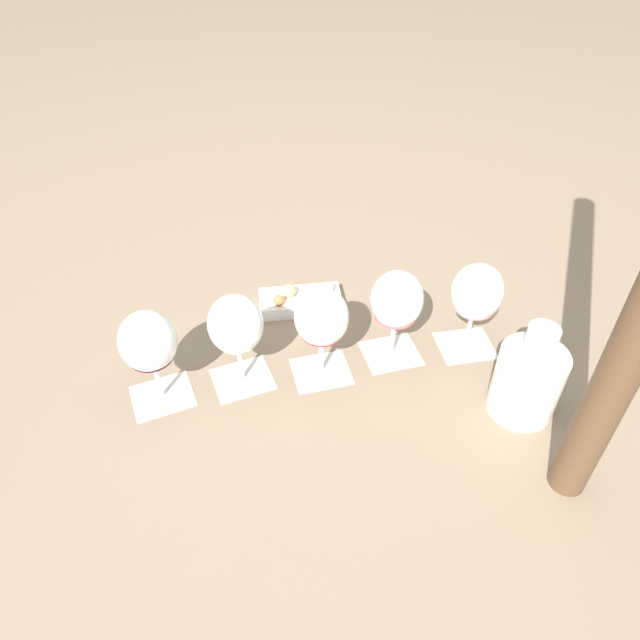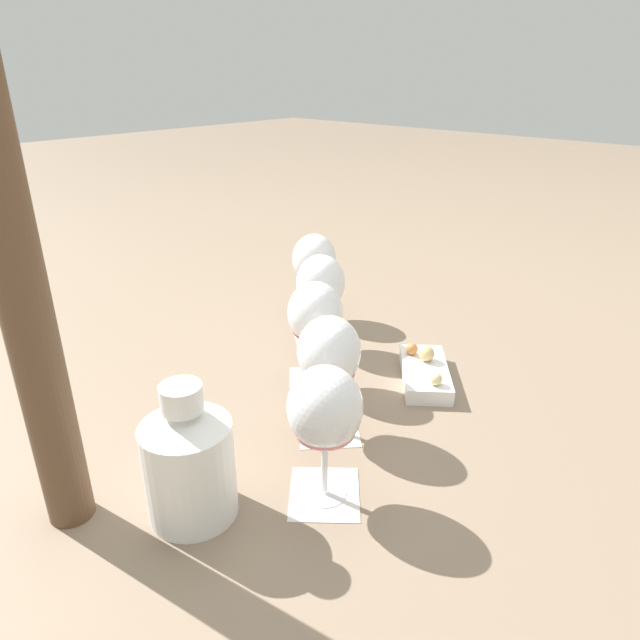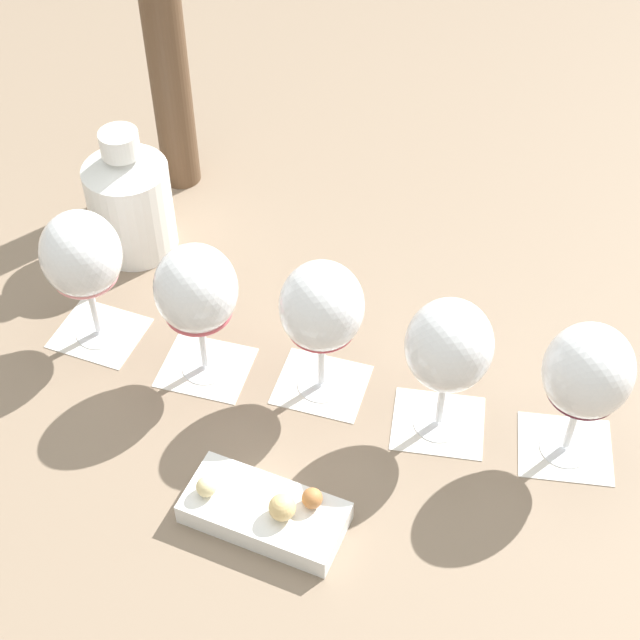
# 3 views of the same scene
# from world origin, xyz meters

# --- Properties ---
(ground_plane) EXTENTS (8.00, 8.00, 0.00)m
(ground_plane) POSITION_xyz_m (0.00, 0.00, 0.00)
(ground_plane) COLOR #7F6B56
(tasting_card_0) EXTENTS (0.14, 0.15, 0.00)m
(tasting_card_0) POSITION_xyz_m (-0.21, 0.22, 0.00)
(tasting_card_0) COLOR silver
(tasting_card_0) RESTS_ON ground_plane
(tasting_card_1) EXTENTS (0.15, 0.14, 0.00)m
(tasting_card_1) POSITION_xyz_m (-0.11, 0.10, 0.00)
(tasting_card_1) COLOR silver
(tasting_card_1) RESTS_ON ground_plane
(tasting_card_2) EXTENTS (0.15, 0.15, 0.00)m
(tasting_card_2) POSITION_xyz_m (0.01, 0.01, 0.00)
(tasting_card_2) COLOR silver
(tasting_card_2) RESTS_ON ground_plane
(tasting_card_3) EXTENTS (0.15, 0.14, 0.00)m
(tasting_card_3) POSITION_xyz_m (0.10, -0.11, 0.00)
(tasting_card_3) COLOR silver
(tasting_card_3) RESTS_ON ground_plane
(tasting_card_4) EXTENTS (0.14, 0.14, 0.00)m
(tasting_card_4) POSITION_xyz_m (0.21, -0.21, 0.00)
(tasting_card_4) COLOR silver
(tasting_card_4) RESTS_ON ground_plane
(wine_glass_0) EXTENTS (0.10, 0.10, 0.20)m
(wine_glass_0) POSITION_xyz_m (-0.21, 0.22, 0.13)
(wine_glass_0) COLOR white
(wine_glass_0) RESTS_ON tasting_card_0
(wine_glass_1) EXTENTS (0.10, 0.10, 0.20)m
(wine_glass_1) POSITION_xyz_m (-0.11, 0.10, 0.13)
(wine_glass_1) COLOR white
(wine_glass_1) RESTS_ON tasting_card_1
(wine_glass_2) EXTENTS (0.10, 0.10, 0.20)m
(wine_glass_2) POSITION_xyz_m (0.01, 0.01, 0.13)
(wine_glass_2) COLOR white
(wine_glass_2) RESTS_ON tasting_card_2
(wine_glass_3) EXTENTS (0.10, 0.10, 0.20)m
(wine_glass_3) POSITION_xyz_m (0.10, -0.11, 0.13)
(wine_glass_3) COLOR white
(wine_glass_3) RESTS_ON tasting_card_3
(wine_glass_4) EXTENTS (0.10, 0.10, 0.20)m
(wine_glass_4) POSITION_xyz_m (0.21, -0.21, 0.13)
(wine_glass_4) COLOR white
(wine_glass_4) RESTS_ON tasting_card_4
(ceramic_vase) EXTENTS (0.12, 0.12, 0.19)m
(ceramic_vase) POSITION_xyz_m (-0.10, 0.36, 0.08)
(ceramic_vase) COLOR white
(ceramic_vase) RESTS_ON ground_plane
(snack_dish) EXTENTS (0.18, 0.19, 0.06)m
(snack_dish) POSITION_xyz_m (-0.14, -0.13, 0.02)
(snack_dish) COLOR white
(snack_dish) RESTS_ON ground_plane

